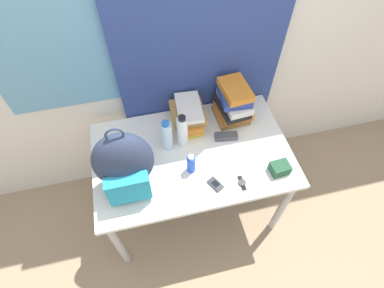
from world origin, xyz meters
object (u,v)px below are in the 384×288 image
object	(u,v)px
book_stack_left	(188,116)
sunglasses_case	(226,136)
book_stack_center	(234,103)
backpack	(124,164)
wristwatch	(242,183)
camera_pouch	(280,168)
water_bottle	(167,136)
cell_phone	(215,184)
sunscreen_bottle	(191,164)
sports_bottle	(182,131)

from	to	relation	value
book_stack_left	sunglasses_case	xyz separation A→B (m)	(0.22, -0.17, -0.07)
book_stack_left	book_stack_center	bearing A→B (deg)	0.89
backpack	wristwatch	distance (m)	0.70
backpack	camera_pouch	distance (m)	0.92
water_bottle	cell_phone	world-z (taller)	water_bottle
sunscreen_bottle	sports_bottle	bearing A→B (deg)	91.19
cell_phone	sunglasses_case	size ratio (longest dim) A/B	0.69
backpack	book_stack_left	xyz separation A→B (m)	(0.44, 0.36, -0.12)
backpack	cell_phone	distance (m)	0.55
sports_bottle	wristwatch	xyz separation A→B (m)	(0.28, -0.38, -0.11)
sunscreen_bottle	camera_pouch	xyz separation A→B (m)	(0.52, -0.13, -0.03)
water_bottle	sunglasses_case	bearing A→B (deg)	-3.16
sports_bottle	cell_phone	xyz separation A→B (m)	(0.12, -0.35, -0.11)
backpack	sunglasses_case	bearing A→B (deg)	16.36
sports_bottle	cell_phone	world-z (taller)	sports_bottle
wristwatch	sunglasses_case	bearing A→B (deg)	88.87
wristwatch	sunscreen_bottle	bearing A→B (deg)	149.36
sports_bottle	sunglasses_case	world-z (taller)	sports_bottle
book_stack_left	sports_bottle	size ratio (longest dim) A/B	1.14
book_stack_center	sports_bottle	size ratio (longest dim) A/B	1.14
book_stack_left	sunscreen_bottle	size ratio (longest dim) A/B	1.94
book_stack_center	sports_bottle	distance (m)	0.41
book_stack_center	sports_bottle	xyz separation A→B (m)	(-0.38, -0.15, -0.01)
book_stack_left	sunscreen_bottle	xyz separation A→B (m)	(-0.06, -0.36, -0.02)
backpack	wristwatch	world-z (taller)	backpack
wristwatch	water_bottle	bearing A→B (deg)	135.88
book_stack_left	sunscreen_bottle	bearing A→B (deg)	-99.93
sunglasses_case	sports_bottle	bearing A→B (deg)	173.63
book_stack_left	wristwatch	bearing A→B (deg)	-67.90
sports_bottle	sunscreen_bottle	bearing A→B (deg)	-88.81
book_stack_left	sunscreen_bottle	world-z (taller)	book_stack_left
backpack	cell_phone	world-z (taller)	backpack
water_bottle	sports_bottle	distance (m)	0.10
book_stack_left	cell_phone	size ratio (longest dim) A/B	2.64
water_bottle	wristwatch	xyz separation A→B (m)	(0.38, -0.37, -0.11)
backpack	cell_phone	xyz separation A→B (m)	(0.49, -0.13, -0.20)
backpack	book_stack_left	distance (m)	0.58
water_bottle	sunscreen_bottle	distance (m)	0.24
backpack	water_bottle	distance (m)	0.36
book_stack_left	sports_bottle	distance (m)	0.16
water_bottle	sports_bottle	world-z (taller)	sports_bottle
camera_pouch	wristwatch	xyz separation A→B (m)	(-0.25, -0.03, -0.03)
sunglasses_case	camera_pouch	distance (m)	0.40
water_bottle	sunglasses_case	xyz separation A→B (m)	(0.39, -0.02, -0.10)
book_stack_center	wristwatch	distance (m)	0.55
sunglasses_case	wristwatch	xyz separation A→B (m)	(-0.01, -0.35, -0.01)
sports_bottle	book_stack_center	bearing A→B (deg)	20.87
backpack	sunscreen_bottle	distance (m)	0.40
book_stack_left	camera_pouch	size ratio (longest dim) A/B	2.46
wristwatch	camera_pouch	bearing A→B (deg)	6.87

